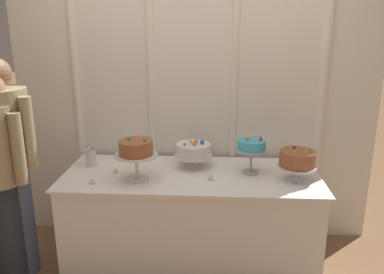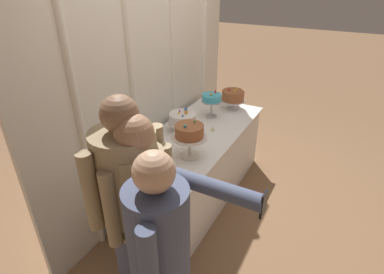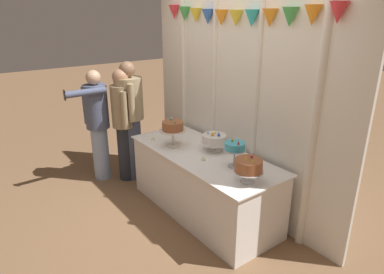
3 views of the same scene
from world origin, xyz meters
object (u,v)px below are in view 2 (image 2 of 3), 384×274
at_px(cake_display_midleft, 183,119).
at_px(guest_man_pink_jacket, 143,219).
at_px(cake_table, 195,165).
at_px(cake_display_midright, 212,99).
at_px(tealight_far_left, 181,176).
at_px(guest_girl_blue_dress, 162,266).
at_px(tealight_near_left, 166,161).
at_px(cake_display_rightmost, 233,96).
at_px(guest_man_dark_suit, 131,209).
at_px(flower_vase, 134,164).
at_px(cake_display_leftmost, 189,133).
at_px(tealight_near_right, 213,130).

relative_size(cake_display_midleft, guest_man_pink_jacket, 0.19).
xyz_separation_m(cake_table, cake_display_midright, (0.45, 0.04, 0.58)).
height_order(tealight_far_left, guest_girl_blue_dress, guest_girl_blue_dress).
xyz_separation_m(cake_display_midleft, tealight_near_left, (-0.59, -0.17, -0.12)).
xyz_separation_m(cake_display_rightmost, tealight_far_left, (-1.47, -0.15, -0.15)).
relative_size(tealight_near_left, guest_man_dark_suit, 0.02).
height_order(cake_display_midleft, cake_display_midright, cake_display_midright).
bearing_deg(guest_man_dark_suit, guest_girl_blue_dress, -121.64).
bearing_deg(flower_vase, cake_display_leftmost, -32.24).
bearing_deg(guest_man_pink_jacket, cake_display_midright, 11.73).
xyz_separation_m(cake_display_midright, guest_man_pink_jacket, (-1.76, -0.37, -0.10)).
bearing_deg(guest_girl_blue_dress, tealight_near_right, 16.27).
bearing_deg(cake_display_leftmost, guest_man_dark_suit, -174.46).
bearing_deg(cake_display_leftmost, cake_table, 20.30).
height_order(cake_display_leftmost, guest_man_pink_jacket, guest_man_pink_jacket).
bearing_deg(cake_table, guest_man_dark_suit, -169.88).
relative_size(cake_table, flower_vase, 9.99).
xyz_separation_m(cake_table, guest_man_pink_jacket, (-1.31, -0.33, 0.48)).
bearing_deg(guest_man_dark_suit, cake_display_midright, 8.82).
relative_size(guest_man_dark_suit, guest_man_pink_jacket, 1.06).
distance_m(tealight_near_left, guest_girl_blue_dress, 1.13).
bearing_deg(flower_vase, cake_display_midright, -3.80).
relative_size(flower_vase, tealight_near_left, 5.19).
xyz_separation_m(cake_display_midright, cake_display_rightmost, (0.32, -0.13, -0.05)).
relative_size(cake_display_rightmost, guest_man_pink_jacket, 0.18).
distance_m(cake_table, cake_display_leftmost, 0.73).
bearing_deg(cake_display_midright, cake_display_leftmost, -167.69).
distance_m(cake_display_midleft, cake_display_rightmost, 0.80).
bearing_deg(cake_display_leftmost, tealight_far_left, -163.28).
xyz_separation_m(cake_table, cake_display_leftmost, (-0.39, -0.14, 0.60)).
height_order(cake_display_midright, cake_display_rightmost, cake_display_midright).
distance_m(cake_display_midleft, guest_man_dark_suit, 1.36).
height_order(tealight_far_left, guest_man_pink_jacket, guest_man_pink_jacket).
distance_m(tealight_near_left, tealight_near_right, 0.74).
relative_size(tealight_far_left, guest_man_dark_suit, 0.03).
relative_size(cake_display_midright, flower_vase, 1.57).
distance_m(cake_display_midright, cake_display_rightmost, 0.35).
xyz_separation_m(cake_display_leftmost, guest_man_dark_suit, (-0.91, -0.09, -0.09)).
bearing_deg(cake_display_rightmost, tealight_near_left, 177.07).
height_order(cake_display_leftmost, guest_man_dark_suit, guest_man_dark_suit).
relative_size(cake_display_rightmost, guest_man_dark_suit, 0.17).
height_order(cake_display_leftmost, cake_display_midleft, cake_display_leftmost).
relative_size(tealight_far_left, guest_girl_blue_dress, 0.03).
distance_m(tealight_near_right, guest_man_pink_jacket, 1.48).
bearing_deg(tealight_near_right, cake_display_midleft, 117.98).
bearing_deg(cake_display_midleft, guest_man_dark_suit, -163.77).
distance_m(cake_display_midleft, guest_man_pink_jacket, 1.40).
bearing_deg(guest_girl_blue_dress, cake_table, 21.69).
distance_m(cake_display_rightmost, guest_man_pink_jacket, 2.09).
relative_size(cake_display_midright, tealight_near_left, 8.16).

